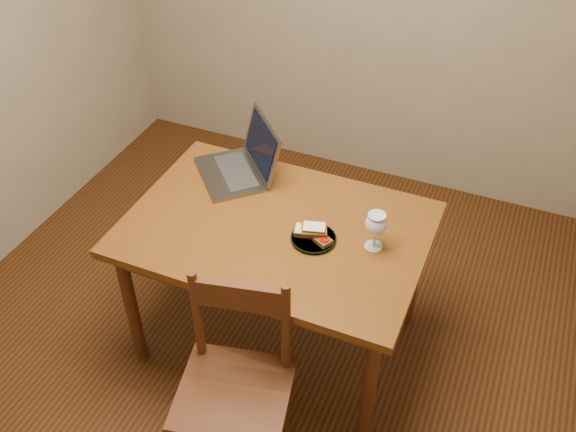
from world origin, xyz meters
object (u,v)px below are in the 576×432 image
at_px(laptop, 245,160).
at_px(table, 276,240).
at_px(plate, 313,239).
at_px(milk_glass, 375,231).
at_px(chair, 235,380).

bearing_deg(laptop, table, 1.14).
bearing_deg(plate, milk_glass, 13.50).
distance_m(chair, milk_glass, 0.82).
distance_m(milk_glass, laptop, 0.77).
distance_m(chair, laptop, 1.07).
height_order(chair, laptop, laptop).
xyz_separation_m(plate, laptop, (-0.48, 0.33, 0.06)).
relative_size(table, plate, 6.71).
xyz_separation_m(plate, milk_glass, (0.25, 0.06, 0.08)).
bearing_deg(plate, chair, -97.28).
relative_size(plate, milk_glass, 1.09).
xyz_separation_m(chair, laptop, (-0.40, 0.94, 0.31)).
bearing_deg(plate, laptop, 145.70).
bearing_deg(chair, plate, 70.41).
bearing_deg(table, plate, -7.25).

